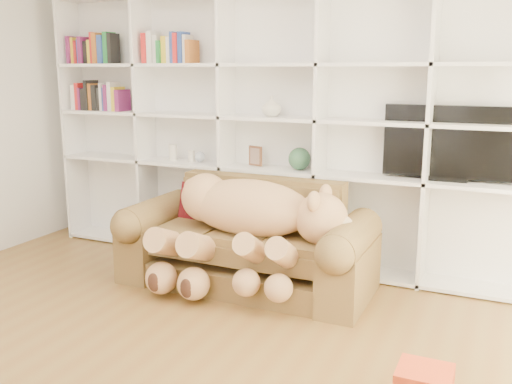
% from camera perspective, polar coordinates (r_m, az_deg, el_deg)
% --- Properties ---
extents(wall_back, '(5.00, 0.02, 2.70)m').
position_cam_1_polar(wall_back, '(5.14, 2.50, 8.11)').
color(wall_back, white).
rests_on(wall_back, floor).
extents(bookshelf, '(4.43, 0.35, 2.40)m').
position_cam_1_polar(bookshelf, '(5.11, -0.61, 7.60)').
color(bookshelf, white).
rests_on(bookshelf, floor).
extents(sofa, '(1.99, 0.86, 0.84)m').
position_cam_1_polar(sofa, '(4.61, -0.82, -5.49)').
color(sofa, brown).
rests_on(sofa, floor).
extents(teddy_bear, '(1.49, 0.82, 0.87)m').
position_cam_1_polar(teddy_bear, '(4.36, -1.01, -2.86)').
color(teddy_bear, tan).
rests_on(teddy_bear, sofa).
extents(throw_pillow, '(0.35, 0.21, 0.36)m').
position_cam_1_polar(throw_pillow, '(4.88, -5.65, -1.13)').
color(throw_pillow, '#4F0D0D').
rests_on(throw_pillow, sofa).
extents(tv, '(0.98, 0.18, 0.58)m').
position_cam_1_polar(tv, '(4.66, 18.70, 4.60)').
color(tv, black).
rests_on(tv, bookshelf).
extents(picture_frame, '(0.14, 0.07, 0.17)m').
position_cam_1_polar(picture_frame, '(5.06, -0.06, 3.63)').
color(picture_frame, brown).
rests_on(picture_frame, bookshelf).
extents(green_vase, '(0.19, 0.19, 0.19)m').
position_cam_1_polar(green_vase, '(4.91, 4.37, 3.33)').
color(green_vase, '#2F5C3D').
rests_on(green_vase, bookshelf).
extents(figurine_tall, '(0.08, 0.08, 0.15)m').
position_cam_1_polar(figurine_tall, '(5.48, -8.32, 3.94)').
color(figurine_tall, silver).
rests_on(figurine_tall, bookshelf).
extents(figurine_short, '(0.07, 0.07, 0.11)m').
position_cam_1_polar(figurine_short, '(5.37, -6.50, 3.59)').
color(figurine_short, silver).
rests_on(figurine_short, bookshelf).
extents(snow_globe, '(0.10, 0.10, 0.10)m').
position_cam_1_polar(snow_globe, '(5.33, -5.62, 3.53)').
color(snow_globe, silver).
rests_on(snow_globe, bookshelf).
extents(shelf_vase, '(0.22, 0.22, 0.18)m').
position_cam_1_polar(shelf_vase, '(4.96, 1.55, 8.58)').
color(shelf_vase, beige).
rests_on(shelf_vase, bookshelf).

